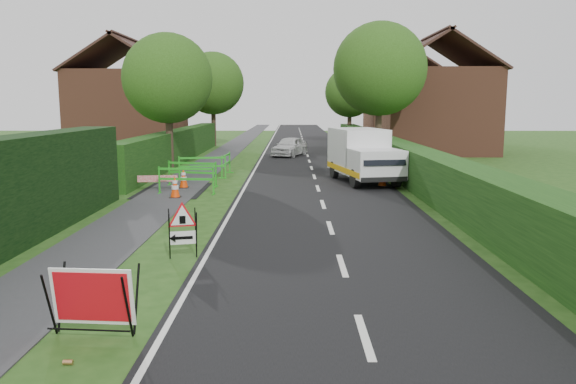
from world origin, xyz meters
name	(u,v)px	position (x,y,z in m)	size (l,w,h in m)	color
ground	(212,282)	(0.00, 0.00, 0.00)	(120.00, 120.00, 0.00)	#1F4313
road_surface	(304,145)	(2.50, 35.00, 0.00)	(6.00, 90.00, 0.02)	black
footpath	(236,145)	(-3.00, 35.00, 0.01)	(2.00, 90.00, 0.02)	#2D2D30
hedge_west_far	(179,161)	(-5.00, 22.00, 0.00)	(1.00, 24.00, 1.80)	#14380F
hedge_east	(399,175)	(6.50, 16.00, 0.00)	(1.20, 50.00, 1.50)	#14380F
house_west	(129,109)	(-10.00, 30.00, 2.90)	(7.50, 7.40, 7.88)	brown
house_east_a	(434,109)	(11.00, 28.00, 2.90)	(7.50, 7.40, 7.88)	brown
house_east_b	(406,108)	(12.00, 42.00, 2.90)	(7.50, 7.40, 7.88)	brown
tree_nw	(168,79)	(-4.60, 18.00, 4.48)	(4.40, 4.40, 6.70)	#2D2116
tree_ne	(380,69)	(6.40, 22.00, 5.17)	(5.20, 5.20, 7.79)	#2D2116
tree_fw	(213,83)	(-4.60, 34.00, 4.83)	(4.80, 4.80, 7.24)	#2D2116
tree_fe	(350,92)	(6.40, 38.00, 4.22)	(4.20, 4.20, 6.33)	#2D2116
red_rect_sign	(92,298)	(-1.30, -2.48, 0.57)	(1.20, 0.78, 0.98)	black
triangle_sign	(181,226)	(-0.84, 1.52, 0.71)	(0.84, 0.84, 1.03)	black
works_van	(363,154)	(4.45, 13.42, 1.17)	(2.78, 5.11, 2.21)	silver
traffic_cone_0	(382,177)	(5.10, 12.19, 0.39)	(0.38, 0.38, 0.79)	black
traffic_cone_1	(386,172)	(5.49, 13.70, 0.39)	(0.38, 0.38, 0.79)	black
traffic_cone_2	(371,168)	(5.05, 15.16, 0.39)	(0.38, 0.38, 0.79)	black
traffic_cone_3	(175,187)	(-2.59, 9.35, 0.39)	(0.38, 0.38, 0.79)	black
traffic_cone_4	(184,178)	(-2.73, 11.68, 0.39)	(0.38, 0.38, 0.79)	black
ped_barrier_0	(186,177)	(-2.35, 10.20, 0.63)	(2.08, 0.50, 1.00)	#209B1C
ped_barrier_1	(192,170)	(-2.48, 12.20, 0.63)	(2.08, 0.83, 1.00)	#209B1C
ped_barrier_2	(202,164)	(-2.43, 14.44, 0.63)	(2.09, 0.70, 1.00)	#209B1C
ped_barrier_3	(226,162)	(-1.53, 15.62, 0.63)	(0.48, 2.08, 1.00)	#209B1C
redwhite_plank	(158,190)	(-3.60, 11.07, 0.00)	(1.50, 0.04, 0.25)	red
litter_can	(68,365)	(-1.33, -3.36, 0.00)	(0.07, 0.07, 0.12)	#BF7F4C
hatchback_car	(290,146)	(1.36, 25.36, 0.61)	(1.44, 3.59, 1.22)	silver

